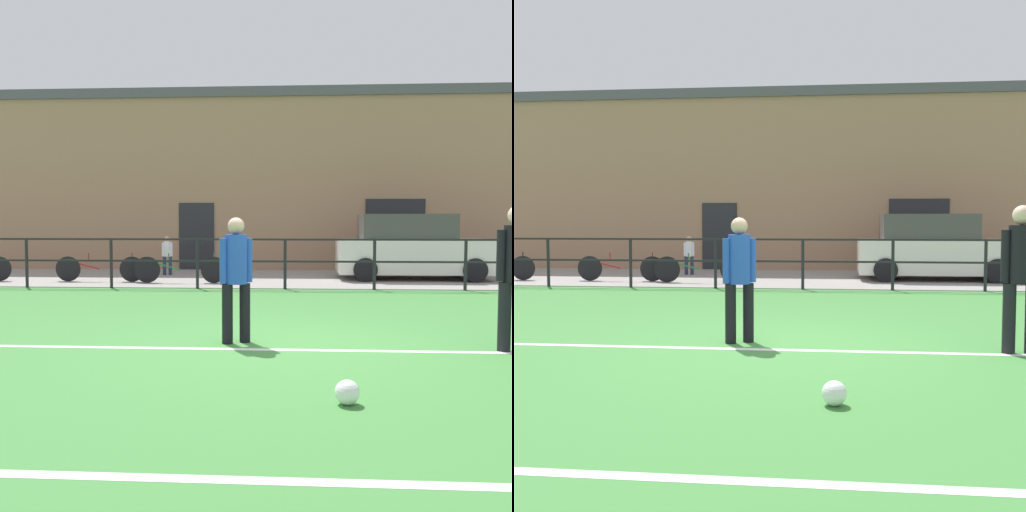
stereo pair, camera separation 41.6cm
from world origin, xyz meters
TOP-DOWN VIEW (x-y plane):
  - ground at (0.00, 0.00)m, footprint 60.00×44.00m
  - field_line_touchline at (0.00, -0.27)m, footprint 36.00×0.11m
  - field_line_hash at (0.00, -3.87)m, footprint 36.00×0.11m
  - pavement_strip at (0.00, 8.50)m, footprint 48.00×5.00m
  - perimeter_fence at (0.00, 6.00)m, footprint 36.07×0.07m
  - clubhouse_facade at (-0.00, 12.20)m, footprint 28.00×2.56m
  - player_striker at (-0.54, 0.11)m, footprint 0.40×0.28m
  - soccer_ball_match at (0.64, -2.36)m, footprint 0.21×0.21m
  - spectator_child at (-3.36, 9.08)m, footprint 0.30×0.19m
  - parked_car_red at (3.29, 8.40)m, footprint 3.96×1.79m
  - bicycle_parked_1 at (-2.59, 7.00)m, footprint 2.31×0.04m
  - bicycle_parked_2 at (-4.67, 7.20)m, footprint 2.27×0.04m

SIDE VIEW (x-z plane):
  - ground at x=0.00m, z-range -0.04..0.00m
  - field_line_touchline at x=0.00m, z-range 0.00..0.00m
  - field_line_hash at x=0.00m, z-range 0.00..0.00m
  - pavement_strip at x=0.00m, z-range 0.00..0.02m
  - soccer_ball_match at x=0.64m, z-range 0.00..0.21m
  - bicycle_parked_2 at x=-4.67m, z-range -0.01..0.72m
  - bicycle_parked_1 at x=-2.59m, z-range -0.01..0.73m
  - spectator_child at x=-3.36m, z-range 0.09..1.19m
  - perimeter_fence at x=0.00m, z-range 0.17..1.32m
  - parked_car_red at x=3.29m, z-range -0.03..1.67m
  - player_striker at x=-0.54m, z-range 0.11..1.71m
  - clubhouse_facade at x=0.00m, z-range 0.01..5.66m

